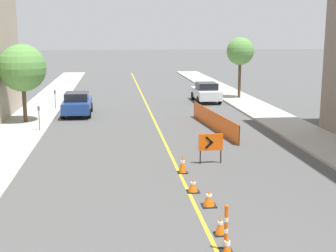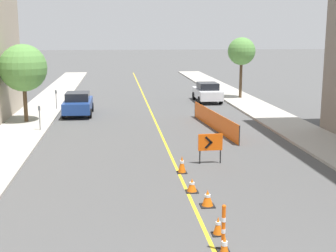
# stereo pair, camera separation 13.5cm
# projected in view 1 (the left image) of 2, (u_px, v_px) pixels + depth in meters

# --- Properties ---
(lane_stripe) EXTENTS (0.12, 59.52, 0.01)m
(lane_stripe) POSITION_uv_depth(u_px,v_px,m) (147.00, 104.00, 36.77)
(lane_stripe) COLOR gold
(lane_stripe) RESTS_ON ground_plane
(sidewalk_left) EXTENTS (2.94, 59.52, 0.14)m
(sidewalk_left) POSITION_uv_depth(u_px,v_px,m) (44.00, 105.00, 35.86)
(sidewalk_left) COLOR #ADA89E
(sidewalk_left) RESTS_ON ground_plane
(sidewalk_right) EXTENTS (2.94, 59.52, 0.14)m
(sidewalk_right) POSITION_uv_depth(u_px,v_px,m) (244.00, 102.00, 37.66)
(sidewalk_right) COLOR #ADA89E
(sidewalk_right) RESTS_ON ground_plane
(traffic_cone_second) EXTENTS (0.37, 0.37, 0.71)m
(traffic_cone_second) POSITION_uv_depth(u_px,v_px,m) (227.00, 247.00, 11.55)
(traffic_cone_second) COLOR black
(traffic_cone_second) RESTS_ON ground_plane
(traffic_cone_third) EXTENTS (0.34, 0.34, 0.53)m
(traffic_cone_third) POSITION_uv_depth(u_px,v_px,m) (220.00, 226.00, 13.04)
(traffic_cone_third) COLOR black
(traffic_cone_third) RESTS_ON ground_plane
(traffic_cone_fourth) EXTENTS (0.46, 0.46, 0.56)m
(traffic_cone_fourth) POSITION_uv_depth(u_px,v_px,m) (209.00, 198.00, 15.19)
(traffic_cone_fourth) COLOR black
(traffic_cone_fourth) RESTS_ON ground_plane
(traffic_cone_fifth) EXTENTS (0.44, 0.44, 0.49)m
(traffic_cone_fifth) POSITION_uv_depth(u_px,v_px,m) (193.00, 185.00, 16.56)
(traffic_cone_fifth) COLOR black
(traffic_cone_fifth) RESTS_ON ground_plane
(traffic_cone_farthest) EXTENTS (0.39, 0.39, 0.71)m
(traffic_cone_farthest) POSITION_uv_depth(u_px,v_px,m) (183.00, 164.00, 18.80)
(traffic_cone_farthest) COLOR black
(traffic_cone_farthest) RESTS_ON ground_plane
(delineator_post_front) EXTENTS (0.32, 0.32, 1.26)m
(delineator_post_front) POSITION_uv_depth(u_px,v_px,m) (226.00, 231.00, 12.02)
(delineator_post_front) COLOR black
(delineator_post_front) RESTS_ON ground_plane
(arrow_barricade_primary) EXTENTS (1.06, 0.10, 1.31)m
(arrow_barricade_primary) POSITION_uv_depth(u_px,v_px,m) (211.00, 143.00, 20.05)
(arrow_barricade_primary) COLOR #EF560C
(arrow_barricade_primary) RESTS_ON ground_plane
(safety_mesh_fence) EXTENTS (0.86, 8.47, 1.04)m
(safety_mesh_fence) POSITION_uv_depth(u_px,v_px,m) (213.00, 120.00, 27.31)
(safety_mesh_fence) COLOR #EF560C
(safety_mesh_fence) RESTS_ON ground_plane
(parked_car_curb_near) EXTENTS (1.93, 4.31, 1.59)m
(parked_car_curb_near) POSITION_uv_depth(u_px,v_px,m) (77.00, 104.00, 31.88)
(parked_car_curb_near) COLOR navy
(parked_car_curb_near) RESTS_ON ground_plane
(parked_car_curb_mid) EXTENTS (1.93, 4.30, 1.59)m
(parked_car_curb_mid) POSITION_uv_depth(u_px,v_px,m) (206.00, 92.00, 38.09)
(parked_car_curb_mid) COLOR silver
(parked_car_curb_mid) RESTS_ON ground_plane
(parking_meter_near_curb) EXTENTS (0.12, 0.11, 1.41)m
(parking_meter_near_curb) POSITION_uv_depth(u_px,v_px,m) (39.00, 113.00, 26.25)
(parking_meter_near_curb) COLOR #4C4C51
(parking_meter_near_curb) RESTS_ON sidewalk_left
(parking_meter_far_curb) EXTENTS (0.12, 0.11, 1.39)m
(parking_meter_far_curb) POSITION_uv_depth(u_px,v_px,m) (55.00, 95.00, 33.66)
(parking_meter_far_curb) COLOR #4C4C51
(parking_meter_far_curb) RESTS_ON sidewalk_left
(street_tree_left_near) EXTENTS (2.88, 2.88, 4.76)m
(street_tree_left_near) POSITION_uv_depth(u_px,v_px,m) (22.00, 68.00, 28.39)
(street_tree_left_near) COLOR #4C3823
(street_tree_left_near) RESTS_ON sidewalk_left
(street_tree_right_near) EXTENTS (2.30, 2.30, 5.05)m
(street_tree_right_near) POSITION_uv_depth(u_px,v_px,m) (240.00, 52.00, 39.01)
(street_tree_right_near) COLOR #4C3823
(street_tree_right_near) RESTS_ON sidewalk_right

